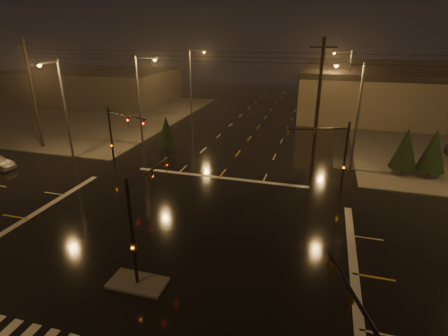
# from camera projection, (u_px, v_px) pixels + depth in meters

# --- Properties ---
(ground) EXTENTS (140.00, 140.00, 0.00)m
(ground) POSITION_uv_depth(u_px,v_px,m) (169.00, 243.00, 21.92)
(ground) COLOR black
(ground) RESTS_ON ground
(sidewalk_nw) EXTENTS (36.00, 36.00, 0.12)m
(sidewalk_nw) POSITION_uv_depth(u_px,v_px,m) (76.00, 113.00, 56.45)
(sidewalk_nw) COLOR #4D4A45
(sidewalk_nw) RESTS_ON ground
(median_island) EXTENTS (3.00, 1.60, 0.15)m
(median_island) POSITION_uv_depth(u_px,v_px,m) (138.00, 283.00, 18.31)
(median_island) COLOR #4D4A45
(median_island) RESTS_ON ground
(stop_bar_far) EXTENTS (16.00, 0.50, 0.01)m
(stop_bar_far) POSITION_uv_depth(u_px,v_px,m) (219.00, 177.00, 31.77)
(stop_bar_far) COLOR beige
(stop_bar_far) RESTS_ON ground
(commercial_block) EXTENTS (30.00, 18.00, 5.60)m
(commercial_block) POSITION_uv_depth(u_px,v_px,m) (92.00, 85.00, 67.49)
(commercial_block) COLOR #3F3B38
(commercial_block) RESTS_ON ground
(signal_mast_median) EXTENTS (0.25, 4.59, 6.00)m
(signal_mast_median) POSITION_uv_depth(u_px,v_px,m) (140.00, 213.00, 17.80)
(signal_mast_median) COLOR black
(signal_mast_median) RESTS_ON ground
(signal_mast_ne) EXTENTS (4.84, 1.86, 6.00)m
(signal_mast_ne) POSITION_uv_depth(u_px,v_px,m) (333.00, 150.00, 27.18)
(signal_mast_ne) COLOR black
(signal_mast_ne) RESTS_ON ground
(signal_mast_nw) EXTENTS (4.84, 1.86, 6.00)m
(signal_mast_nw) POSITION_uv_depth(u_px,v_px,m) (118.00, 132.00, 32.05)
(signal_mast_nw) COLOR black
(signal_mast_nw) RESTS_ON ground
(streetlight_1) EXTENTS (2.77, 0.32, 10.00)m
(streetlight_1) POSITION_uv_depth(u_px,v_px,m) (141.00, 95.00, 38.80)
(streetlight_1) COLOR #38383A
(streetlight_1) RESTS_ON ground
(streetlight_2) EXTENTS (2.77, 0.32, 10.00)m
(streetlight_2) POSITION_uv_depth(u_px,v_px,m) (192.00, 78.00, 53.13)
(streetlight_2) COLOR #38383A
(streetlight_2) RESTS_ON ground
(streetlight_3) EXTENTS (2.77, 0.32, 10.00)m
(streetlight_3) POSITION_uv_depth(u_px,v_px,m) (355.00, 110.00, 31.27)
(streetlight_3) COLOR #38383A
(streetlight_3) RESTS_ON ground
(streetlight_4) EXTENTS (2.77, 0.32, 10.00)m
(streetlight_4) POSITION_uv_depth(u_px,v_px,m) (346.00, 82.00, 49.19)
(streetlight_4) COLOR #38383A
(streetlight_4) RESTS_ON ground
(streetlight_5) EXTENTS (0.32, 2.77, 10.00)m
(streetlight_5) POSITION_uv_depth(u_px,v_px,m) (62.00, 104.00, 33.93)
(streetlight_5) COLOR #38383A
(streetlight_5) RESTS_ON ground
(utility_pole_0) EXTENTS (2.20, 0.32, 12.00)m
(utility_pole_0) POSITION_uv_depth(u_px,v_px,m) (33.00, 93.00, 37.86)
(utility_pole_0) COLOR black
(utility_pole_0) RESTS_ON ground
(utility_pole_1) EXTENTS (2.20, 0.32, 12.00)m
(utility_pole_1) POSITION_uv_depth(u_px,v_px,m) (318.00, 109.00, 30.18)
(utility_pole_1) COLOR black
(utility_pole_1) RESTS_ON ground
(conifer_0) EXTENTS (2.42, 2.42, 4.48)m
(conifer_0) POSITION_uv_depth(u_px,v_px,m) (406.00, 148.00, 31.48)
(conifer_0) COLOR black
(conifer_0) RESTS_ON ground
(conifer_1) EXTENTS (2.42, 2.42, 4.49)m
(conifer_1) POSITION_uv_depth(u_px,v_px,m) (433.00, 150.00, 30.90)
(conifer_1) COLOR black
(conifer_1) RESTS_ON ground
(conifer_3) EXTENTS (2.04, 2.04, 3.89)m
(conifer_3) POSITION_uv_depth(u_px,v_px,m) (166.00, 131.00, 38.00)
(conifer_3) COLOR black
(conifer_3) RESTS_ON ground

